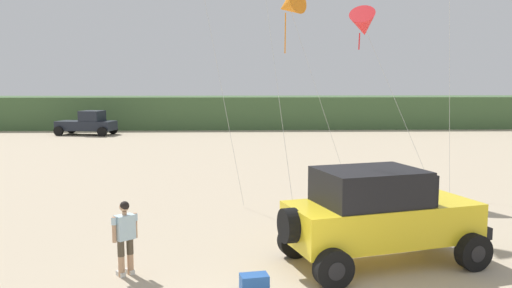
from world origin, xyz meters
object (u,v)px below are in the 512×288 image
jeep (380,214)px  person_watching (125,234)px  cooler_box (254,284)px  kite_white_parafoil (289,6)px  kite_orange_streamer (363,25)px  distant_pickup (88,123)px

jeep → person_watching: size_ratio=3.01×
person_watching → cooler_box: person_watching is taller
kite_white_parafoil → person_watching: bearing=-113.1°
cooler_box → kite_orange_streamer: (4.61, 10.40, 6.29)m
jeep → cooler_box: jeep is taller
jeep → cooler_box: bearing=-151.6°
person_watching → distant_pickup: (-9.74, 31.53, 0.00)m
person_watching → kite_orange_streamer: 13.14m
cooler_box → person_watching: bearing=148.7°
cooler_box → kite_white_parafoil: (1.84, 11.92, 7.22)m
person_watching → kite_white_parafoil: (4.63, 10.85, 6.47)m
distant_pickup → jeep: bearing=-63.4°
person_watching → cooler_box: bearing=-20.9°
jeep → distant_pickup: 34.66m
person_watching → kite_orange_streamer: (7.40, 9.34, 5.54)m
jeep → kite_orange_streamer: 10.39m
distant_pickup → kite_orange_streamer: kite_orange_streamer is taller
cooler_box → kite_white_parafoil: kite_white_parafoil is taller
jeep → person_watching: jeep is taller
jeep → kite_orange_streamer: kite_orange_streamer is taller
kite_orange_streamer → person_watching: bearing=-128.4°
jeep → kite_orange_streamer: bearing=79.4°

